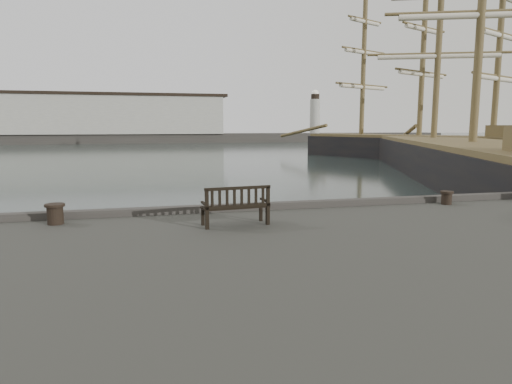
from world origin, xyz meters
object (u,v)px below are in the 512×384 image
bench (236,213)px  tall_ship_main (471,169)px  bollard_right (447,198)px  tall_ship_far (418,153)px  bollard_left (55,214)px

bench → tall_ship_main: size_ratio=0.04×
bench → bollard_right: 6.61m
tall_ship_main → bollard_right: bearing=-109.1°
tall_ship_main → tall_ship_far: tall_ship_main is taller
tall_ship_main → tall_ship_far: size_ratio=1.40×
bollard_left → tall_ship_far: bearing=46.9°
bench → tall_ship_main: (20.59, 17.64, -1.08)m
bench → bollard_left: bench is taller
bench → bollard_right: size_ratio=4.12×
bollard_right → tall_ship_main: size_ratio=0.01×
bollard_left → tall_ship_main: size_ratio=0.01×
bollard_left → tall_ship_main: tall_ship_main is taller
bench → tall_ship_far: tall_ship_far is taller
bollard_left → bollard_right: (10.52, 0.16, -0.05)m
bollard_right → tall_ship_main: tall_ship_main is taller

